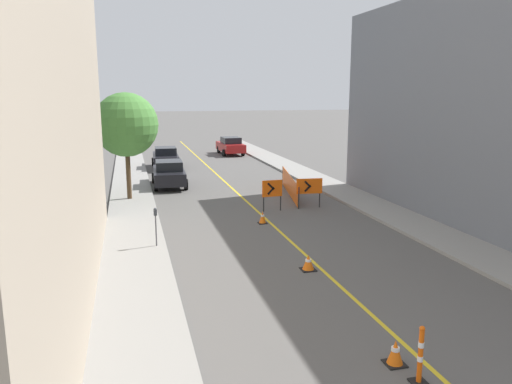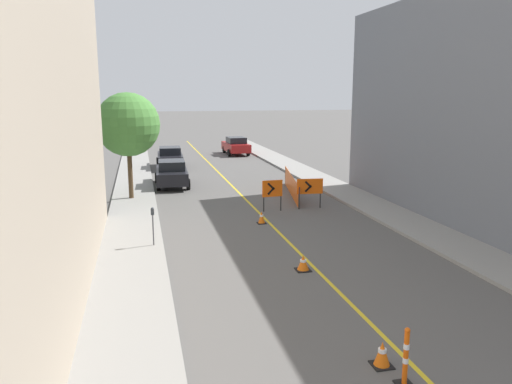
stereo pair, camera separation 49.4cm
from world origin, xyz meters
The scene contains 15 objects.
lane_stripe centered at (0.00, 29.20, 0.00)m, with size 0.12×58.40×0.01m.
sidewalk_left centered at (-5.79, 29.20, 0.06)m, with size 2.24×58.40×0.13m.
sidewalk_right centered at (5.79, 29.20, 0.06)m, with size 2.24×58.40×0.13m.
traffic_cone_second centered at (-0.64, 8.93, 0.27)m, with size 0.42×0.42×0.54m.
traffic_cone_third centered at (-0.44, 14.70, 0.25)m, with size 0.47×0.47×0.50m.
traffic_cone_fourth centered at (-0.35, 20.64, 0.27)m, with size 0.37×0.37×0.54m.
delineator_post_front centered at (-0.54, 8.19, 0.52)m, with size 0.32×0.32×1.21m.
arrow_barricade_primary centered at (0.69, 22.73, 1.04)m, with size 1.00×0.13×1.50m.
arrow_barricade_secondary centered at (2.63, 22.91, 1.04)m, with size 1.29×0.17×1.47m.
safety_mesh_fence centered at (2.71, 26.18, 0.55)m, with size 1.34×6.77×1.09m.
parked_car_curb_near centered at (-3.55, 30.34, 0.80)m, with size 1.97×4.37×1.59m.
parked_car_curb_mid centered at (-3.19, 37.85, 0.80)m, with size 1.96×4.36×1.59m.
parked_car_curb_far centered at (3.17, 44.82, 0.80)m, with size 1.99×4.38×1.59m.
parking_meter_near_curb centered at (-5.02, 18.12, 1.12)m, with size 0.12×0.11×1.41m.
street_tree_left_near centered at (-5.90, 26.79, 3.96)m, with size 3.27×3.27×5.47m.
Camera 1 is at (-5.83, 0.41, 5.61)m, focal length 35.00 mm.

